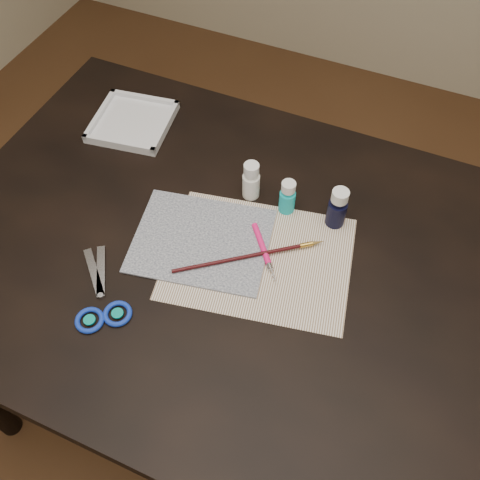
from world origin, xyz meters
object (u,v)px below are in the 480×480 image
at_px(paint_bottle_white, 251,180).
at_px(canvas, 201,240).
at_px(scissors, 95,288).
at_px(palette_tray, 133,121).
at_px(paint_bottle_cyan, 287,197).
at_px(paper, 259,258).
at_px(paint_bottle_navy, 337,208).

bearing_deg(paint_bottle_white, canvas, -105.38).
distance_m(canvas, scissors, 0.23).
bearing_deg(paint_bottle_white, palette_tray, 165.30).
relative_size(paint_bottle_white, paint_bottle_cyan, 1.10).
bearing_deg(paint_bottle_white, paint_bottle_cyan, -5.82).
bearing_deg(paint_bottle_white, scissors, -117.64).
height_order(paper, paint_bottle_navy, paint_bottle_navy).
height_order(paint_bottle_white, palette_tray, paint_bottle_white).
relative_size(scissors, palette_tray, 1.18).
bearing_deg(paper, canvas, -176.01).
height_order(paper, palette_tray, palette_tray).
height_order(canvas, paint_bottle_cyan, paint_bottle_cyan).
xyz_separation_m(paint_bottle_white, paint_bottle_navy, (0.20, -0.00, 0.00)).
bearing_deg(canvas, paint_bottle_cyan, 49.02).
xyz_separation_m(paper, paint_bottle_white, (-0.08, 0.15, 0.05)).
xyz_separation_m(paint_bottle_cyan, scissors, (-0.27, -0.34, -0.04)).
distance_m(paint_bottle_navy, palette_tray, 0.56).
xyz_separation_m(canvas, paint_bottle_navy, (0.24, 0.16, 0.05)).
bearing_deg(palette_tray, paint_bottle_white, -14.70).
height_order(paint_bottle_white, scissors, paint_bottle_white).
bearing_deg(canvas, paper, 3.99).
bearing_deg(paint_bottle_navy, paint_bottle_white, 179.59).
relative_size(canvas, scissors, 1.29).
distance_m(paint_bottle_cyan, palette_tray, 0.46).
bearing_deg(paint_bottle_navy, palette_tray, 170.23).
bearing_deg(canvas, palette_tray, 140.88).
bearing_deg(paper, paint_bottle_white, 118.29).
relative_size(canvas, paint_bottle_cyan, 3.30).
xyz_separation_m(paint_bottle_cyan, palette_tray, (-0.45, 0.10, -0.03)).
xyz_separation_m(paint_bottle_cyan, paint_bottle_navy, (0.11, 0.01, 0.01)).
relative_size(paint_bottle_cyan, scissors, 0.39).
bearing_deg(paint_bottle_cyan, palette_tray, 167.01).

